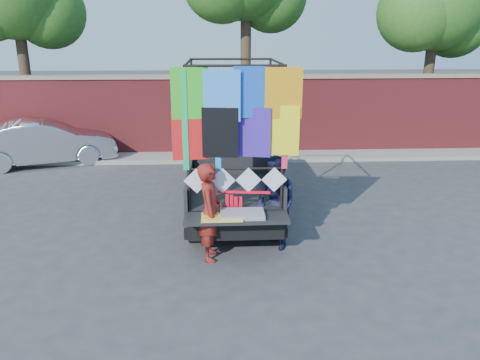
{
  "coord_description": "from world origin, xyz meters",
  "views": [
    {
      "loc": [
        -0.06,
        -8.37,
        3.87
      ],
      "look_at": [
        0.37,
        -0.05,
        1.26
      ],
      "focal_mm": 35.0,
      "sensor_mm": 36.0,
      "label": 1
    }
  ],
  "objects_px": {
    "pickup_truck": "(231,168)",
    "man": "(276,203)",
    "woman": "(210,212)",
    "sedan": "(45,142)"
  },
  "relations": [
    {
      "from": "woman",
      "to": "pickup_truck",
      "type": "bearing_deg",
      "value": -5.92
    },
    {
      "from": "pickup_truck",
      "to": "man",
      "type": "xyz_separation_m",
      "value": [
        0.75,
        -2.45,
        0.02
      ]
    },
    {
      "from": "pickup_truck",
      "to": "woman",
      "type": "distance_m",
      "value": 2.9
    },
    {
      "from": "sedan",
      "to": "woman",
      "type": "height_order",
      "value": "woman"
    },
    {
      "from": "woman",
      "to": "man",
      "type": "distance_m",
      "value": 1.28
    },
    {
      "from": "sedan",
      "to": "woman",
      "type": "xyz_separation_m",
      "value": [
        5.11,
        -6.64,
        0.2
      ]
    },
    {
      "from": "woman",
      "to": "sedan",
      "type": "bearing_deg",
      "value": 40.76
    },
    {
      "from": "pickup_truck",
      "to": "sedan",
      "type": "bearing_deg",
      "value": 145.86
    },
    {
      "from": "woman",
      "to": "man",
      "type": "relative_size",
      "value": 1.01
    },
    {
      "from": "sedan",
      "to": "woman",
      "type": "relative_size",
      "value": 2.34
    }
  ]
}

